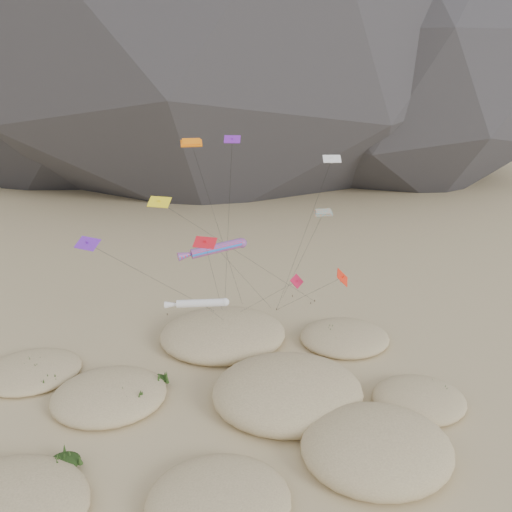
% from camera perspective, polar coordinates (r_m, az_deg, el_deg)
% --- Properties ---
extents(ground, '(500.00, 500.00, 0.00)m').
position_cam_1_polar(ground, '(49.44, -1.03, -19.34)').
color(ground, '#CCB789').
rests_on(ground, ground).
extents(dunes, '(50.43, 36.54, 4.40)m').
position_cam_1_polar(dunes, '(51.76, -2.32, -16.07)').
color(dunes, '#CCB789').
rests_on(dunes, ground).
extents(dune_grass, '(44.05, 26.16, 1.58)m').
position_cam_1_polar(dune_grass, '(51.38, -2.48, -16.27)').
color(dune_grass, black).
rests_on(dune_grass, ground).
extents(kite_stakes, '(20.86, 5.62, 0.30)m').
position_cam_1_polar(kite_stakes, '(69.77, -0.74, -5.89)').
color(kite_stakes, '#3F2D1E').
rests_on(kite_stakes, ground).
extents(rainbow_tube_kite, '(11.91, 12.77, 14.27)m').
position_cam_1_polar(rainbow_tube_kite, '(53.63, -4.75, 0.82)').
color(rainbow_tube_kite, '#FF1A3A').
rests_on(rainbow_tube_kite, ground).
extents(white_tube_kite, '(7.03, 14.52, 10.84)m').
position_cam_1_polar(white_tube_kite, '(49.13, -6.62, -5.39)').
color(white_tube_kite, silver).
rests_on(white_tube_kite, ground).
extents(orange_parafoil, '(7.18, 8.84, 24.45)m').
position_cam_1_polar(orange_parafoil, '(55.43, -7.29, 12.41)').
color(orange_parafoil, orange).
rests_on(orange_parafoil, ground).
extents(multi_parafoil, '(2.53, 15.48, 17.72)m').
position_cam_1_polar(multi_parafoil, '(53.35, 7.59, 4.71)').
color(multi_parafoil, '#FF5C1A').
rests_on(multi_parafoil, ground).
extents(delta_kites, '(27.52, 19.51, 25.05)m').
position_cam_1_polar(delta_kites, '(50.42, -2.33, 2.79)').
color(delta_kites, '#BF1237').
rests_on(delta_kites, ground).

